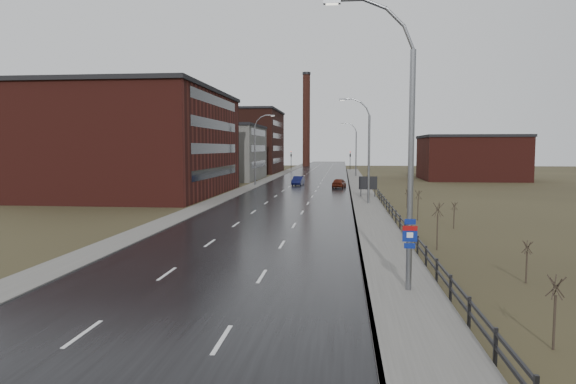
% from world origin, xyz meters
% --- Properties ---
extents(ground, '(320.00, 320.00, 0.00)m').
position_xyz_m(ground, '(0.00, 0.00, 0.00)').
color(ground, '#2D2819').
rests_on(ground, ground).
extents(road, '(14.00, 300.00, 0.06)m').
position_xyz_m(road, '(0.00, 60.00, 0.03)').
color(road, black).
rests_on(road, ground).
extents(sidewalk_right, '(3.20, 180.00, 0.18)m').
position_xyz_m(sidewalk_right, '(8.60, 35.00, 0.09)').
color(sidewalk_right, '#595651').
rests_on(sidewalk_right, ground).
extents(curb_right, '(0.16, 180.00, 0.18)m').
position_xyz_m(curb_right, '(7.08, 35.00, 0.09)').
color(curb_right, slate).
rests_on(curb_right, ground).
extents(sidewalk_left, '(2.40, 260.00, 0.12)m').
position_xyz_m(sidewalk_left, '(-8.20, 60.00, 0.06)').
color(sidewalk_left, '#595651').
rests_on(sidewalk_left, ground).
extents(warehouse_near, '(22.44, 28.56, 13.50)m').
position_xyz_m(warehouse_near, '(-20.99, 45.00, 6.76)').
color(warehouse_near, '#471914').
rests_on(warehouse_near, ground).
extents(warehouse_mid, '(16.32, 20.40, 10.50)m').
position_xyz_m(warehouse_mid, '(-17.99, 78.00, 5.26)').
color(warehouse_mid, slate).
rests_on(warehouse_mid, ground).
extents(warehouse_far, '(26.52, 24.48, 15.50)m').
position_xyz_m(warehouse_far, '(-22.99, 108.00, 7.76)').
color(warehouse_far, '#331611').
rests_on(warehouse_far, ground).
extents(building_right, '(18.36, 16.32, 8.50)m').
position_xyz_m(building_right, '(30.30, 82.00, 4.26)').
color(building_right, '#471914').
rests_on(building_right, ground).
extents(smokestack, '(2.70, 2.70, 30.70)m').
position_xyz_m(smokestack, '(-6.00, 150.00, 15.50)').
color(smokestack, '#331611').
rests_on(smokestack, ground).
extents(streetlight_main, '(3.91, 0.29, 12.11)m').
position_xyz_m(streetlight_main, '(8.47, 2.00, 6.06)').
color(streetlight_main, slate).
rests_on(streetlight_main, ground).
extents(streetlight_right_mid, '(3.36, 0.28, 11.35)m').
position_xyz_m(streetlight_right_mid, '(8.50, 36.00, 5.84)').
color(streetlight_right_mid, slate).
rests_on(streetlight_right_mid, ground).
extents(streetlight_left, '(3.36, 0.28, 11.35)m').
position_xyz_m(streetlight_left, '(-7.70, 62.00, 5.84)').
color(streetlight_left, slate).
rests_on(streetlight_left, ground).
extents(streetlight_right_far, '(3.36, 0.28, 11.35)m').
position_xyz_m(streetlight_right_far, '(8.50, 90.00, 5.84)').
color(streetlight_right_far, slate).
rests_on(streetlight_right_far, ground).
extents(guardrail, '(0.10, 53.05, 1.10)m').
position_xyz_m(guardrail, '(10.30, 18.31, 0.71)').
color(guardrail, black).
rests_on(guardrail, ground).
extents(shrub_a, '(0.54, 0.57, 2.26)m').
position_xyz_m(shrub_a, '(12.40, -3.60, 1.20)').
color(shrub_a, '#382D23').
rests_on(shrub_a, ground).
extents(shrub_b, '(0.46, 0.49, 1.93)m').
position_xyz_m(shrub_b, '(14.27, 4.25, 1.02)').
color(shrub_b, '#382D23').
rests_on(shrub_b, ground).
extents(shrub_c, '(0.67, 0.71, 2.84)m').
position_xyz_m(shrub_c, '(11.66, 11.57, 1.51)').
color(shrub_c, '#382D23').
rests_on(shrub_c, ground).
extents(shrub_d, '(0.48, 0.51, 2.02)m').
position_xyz_m(shrub_d, '(14.38, 19.92, 1.07)').
color(shrub_d, '#382D23').
rests_on(shrub_d, ground).
extents(shrub_e, '(0.60, 0.63, 2.53)m').
position_xyz_m(shrub_e, '(12.32, 24.14, 1.35)').
color(shrub_e, '#382D23').
rests_on(shrub_e, ground).
extents(shrub_f, '(0.47, 0.50, 1.98)m').
position_xyz_m(shrub_f, '(12.53, 33.14, 1.05)').
color(shrub_f, '#382D23').
rests_on(shrub_f, ground).
extents(billboard, '(2.20, 0.17, 2.63)m').
position_xyz_m(billboard, '(9.10, 43.35, 1.76)').
color(billboard, black).
rests_on(billboard, ground).
extents(traffic_light_left, '(0.58, 2.73, 5.30)m').
position_xyz_m(traffic_light_left, '(-8.00, 120.00, 4.60)').
color(traffic_light_left, black).
rests_on(traffic_light_left, ground).
extents(traffic_light_right, '(0.58, 2.73, 5.30)m').
position_xyz_m(traffic_light_right, '(8.00, 120.00, 4.60)').
color(traffic_light_right, black).
rests_on(traffic_light_right, ground).
extents(car_near, '(1.86, 4.50, 1.45)m').
position_xyz_m(car_near, '(-1.14, 63.22, 0.72)').
color(car_near, '#0B0E38').
rests_on(car_near, ground).
extents(car_far, '(2.34, 4.58, 1.49)m').
position_xyz_m(car_far, '(5.50, 58.10, 0.75)').
color(car_far, '#4E190D').
rests_on(car_far, ground).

